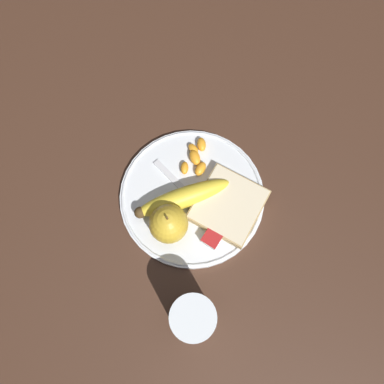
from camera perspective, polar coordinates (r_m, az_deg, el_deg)
ground_plane at (r=0.74m, az=0.00°, el=-0.79°), size 3.00×3.00×0.00m
plate at (r=0.73m, az=0.00°, el=-0.60°), size 0.28×0.28×0.01m
juice_glass at (r=0.65m, az=0.14°, el=-18.61°), size 0.07×0.07×0.11m
apple at (r=0.67m, az=-3.84°, el=-4.71°), size 0.07×0.07×0.08m
banana at (r=0.70m, az=-1.51°, el=-0.93°), size 0.17×0.14×0.04m
bread_slice at (r=0.71m, az=5.57°, el=-2.02°), size 0.13×0.12×0.02m
fork at (r=0.72m, az=-0.45°, el=-0.44°), size 0.06×0.16×0.00m
jam_packet at (r=0.69m, az=3.20°, el=-6.87°), size 0.04×0.03×0.02m
orange_segment_0 at (r=0.73m, az=1.30°, el=3.56°), size 0.03×0.02×0.02m
orange_segment_1 at (r=0.75m, az=0.19°, el=6.59°), size 0.02×0.03×0.01m
orange_segment_2 at (r=0.74m, az=0.44°, el=5.30°), size 0.04×0.04×0.02m
orange_segment_3 at (r=0.76m, az=1.45°, el=7.26°), size 0.03×0.03×0.02m
orange_segment_4 at (r=0.74m, az=-1.14°, el=3.69°), size 0.03×0.03×0.01m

